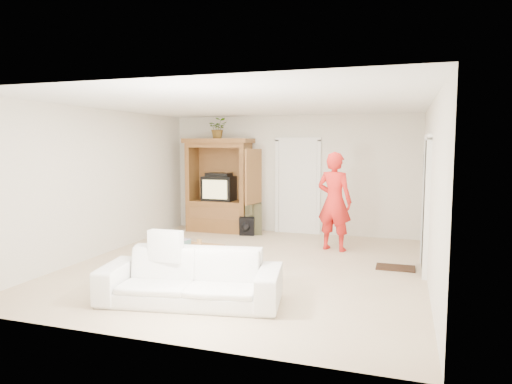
# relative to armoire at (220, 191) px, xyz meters

# --- Properties ---
(floor) EXTENTS (6.00, 6.00, 0.00)m
(floor) POSITION_rel_armoire_xyz_m (1.58, -2.66, -0.91)
(floor) COLOR tan
(floor) RESTS_ON ground
(ceiling) EXTENTS (6.00, 6.00, 0.00)m
(ceiling) POSITION_rel_armoire_xyz_m (1.58, -2.66, 1.69)
(ceiling) COLOR white
(ceiling) RESTS_ON floor
(wall_back) EXTENTS (5.50, 0.00, 5.50)m
(wall_back) POSITION_rel_armoire_xyz_m (1.58, 0.34, 0.39)
(wall_back) COLOR silver
(wall_back) RESTS_ON floor
(wall_front) EXTENTS (5.50, 0.00, 5.50)m
(wall_front) POSITION_rel_armoire_xyz_m (1.58, -5.66, 0.39)
(wall_front) COLOR silver
(wall_front) RESTS_ON floor
(wall_left) EXTENTS (0.00, 6.00, 6.00)m
(wall_left) POSITION_rel_armoire_xyz_m (-1.17, -2.66, 0.39)
(wall_left) COLOR silver
(wall_left) RESTS_ON floor
(wall_right) EXTENTS (0.00, 6.00, 6.00)m
(wall_right) POSITION_rel_armoire_xyz_m (4.33, -2.66, 0.39)
(wall_right) COLOR silver
(wall_right) RESTS_ON floor
(armoire) EXTENTS (1.82, 1.14, 2.10)m
(armoire) POSITION_rel_armoire_xyz_m (0.00, 0.00, 0.00)
(armoire) COLOR brown
(armoire) RESTS_ON floor
(door_back) EXTENTS (0.85, 0.05, 2.04)m
(door_back) POSITION_rel_armoire_xyz_m (1.73, 0.31, 0.11)
(door_back) COLOR white
(door_back) RESTS_ON floor
(doorway_right) EXTENTS (0.05, 0.90, 2.04)m
(doorway_right) POSITION_rel_armoire_xyz_m (4.30, -2.06, 0.11)
(doorway_right) COLOR black
(doorway_right) RESTS_ON floor
(framed_picture) EXTENTS (0.03, 0.60, 0.48)m
(framed_picture) POSITION_rel_armoire_xyz_m (4.31, -0.76, 0.69)
(framed_picture) COLOR black
(framed_picture) RESTS_ON wall_right
(doormat) EXTENTS (0.60, 0.40, 0.02)m
(doormat) POSITION_rel_armoire_xyz_m (3.88, -2.06, -0.90)
(doormat) COLOR #382316
(doormat) RESTS_ON floor
(plant) EXTENTS (0.49, 0.46, 0.45)m
(plant) POSITION_rel_armoire_xyz_m (-0.02, -0.03, 1.42)
(plant) COLOR #4C7238
(plant) RESTS_ON armoire
(man) EXTENTS (0.76, 0.60, 1.84)m
(man) POSITION_rel_armoire_xyz_m (2.74, -1.09, 0.01)
(man) COLOR red
(man) RESTS_ON floor
(sofa) EXTENTS (2.35, 1.24, 0.65)m
(sofa) POSITION_rel_armoire_xyz_m (1.47, -4.50, -0.58)
(sofa) COLOR white
(sofa) RESTS_ON floor
(coffee_table) EXTENTS (1.03, 0.63, 0.37)m
(coffee_table) POSITION_rel_armoire_xyz_m (0.75, -3.05, -0.59)
(coffee_table) COLOR #945F33
(coffee_table) RESTS_ON floor
(towel) EXTENTS (0.42, 0.34, 0.08)m
(towel) POSITION_rel_armoire_xyz_m (0.50, -3.05, -0.50)
(towel) COLOR #FF5491
(towel) RESTS_ON coffee_table
(candle) EXTENTS (0.08, 0.08, 0.10)m
(candle) POSITION_rel_armoire_xyz_m (0.88, -3.01, -0.49)
(candle) COLOR tan
(candle) RESTS_ON coffee_table
(backpack_black) EXTENTS (0.35, 0.24, 0.40)m
(backpack_black) POSITION_rel_armoire_xyz_m (0.75, -0.29, -0.71)
(backpack_black) COLOR black
(backpack_black) RESTS_ON floor
(backpack_olive) EXTENTS (0.44, 0.38, 0.69)m
(backpack_olive) POSITION_rel_armoire_xyz_m (0.84, -0.14, -0.56)
(backpack_olive) COLOR #47442B
(backpack_olive) RESTS_ON floor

